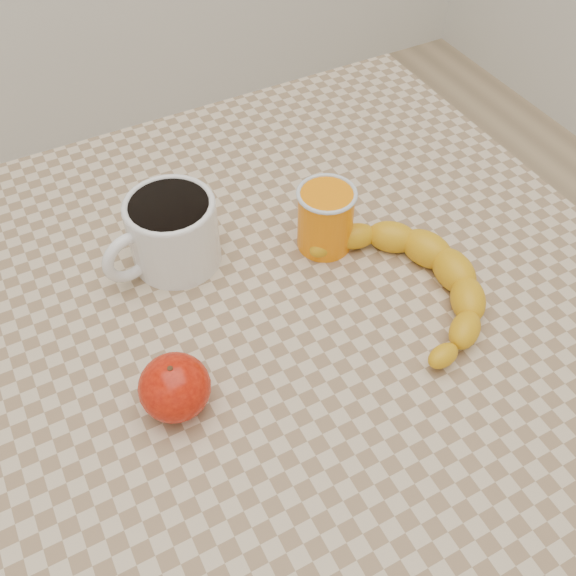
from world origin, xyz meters
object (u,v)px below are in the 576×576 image
apple (175,387)px  table (288,345)px  banana (410,282)px  orange_juice_glass (325,218)px  coffee_mug (171,231)px

apple → table: bearing=23.8°
table → banana: banana is taller
orange_juice_glass → banana: orange_juice_glass is taller
orange_juice_glass → banana: (0.04, -0.11, -0.02)m
apple → coffee_mug: bearing=69.6°
orange_juice_glass → apple: (-0.24, -0.13, -0.01)m
apple → banana: (0.28, 0.01, -0.01)m
orange_juice_glass → apple: bearing=-151.7°
coffee_mug → table: bearing=-52.9°
apple → banana: 0.28m
apple → banana: apple is taller
coffee_mug → apple: 0.20m
coffee_mug → banana: coffee_mug is taller
table → coffee_mug: 0.20m
coffee_mug → apple: (-0.07, -0.19, -0.02)m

